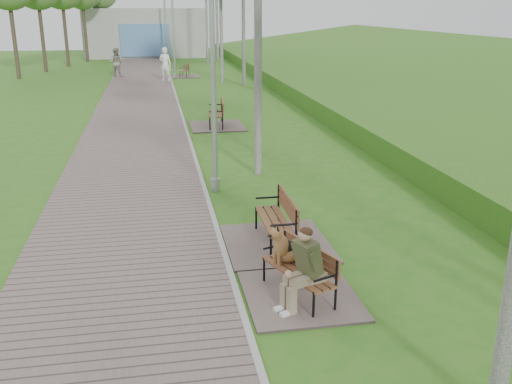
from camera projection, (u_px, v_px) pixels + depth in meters
walkway at (137, 118)px, 22.05m from camera, size 3.50×67.00×0.04m
kerb at (182, 117)px, 22.34m from camera, size 0.10×67.00×0.05m
embankment at (484, 114)px, 22.96m from camera, size 14.00×70.00×1.60m
building_north at (145, 33)px, 49.06m from camera, size 10.00×5.20×4.00m
bench_main at (296, 274)px, 8.34m from camera, size 1.64×1.83×1.43m
bench_second at (275, 234)px, 10.32m from camera, size 1.86×2.07×1.14m
bench_third at (216, 121)px, 20.51m from camera, size 1.91×2.12×1.17m
bench_far at (185, 74)px, 35.17m from camera, size 1.67×1.85×1.02m
lamp_post_second at (213, 83)px, 12.61m from camera, size 0.21×0.21×5.40m
lamp_post_third at (174, 37)px, 34.24m from camera, size 0.20×0.20×5.17m
lamp_post_far at (165, 25)px, 45.20m from camera, size 0.23×0.23×5.84m
pedestrian_near at (165, 64)px, 32.76m from camera, size 0.83×0.70×1.94m
pedestrian_far at (116, 63)px, 34.71m from camera, size 1.01×0.88×1.76m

